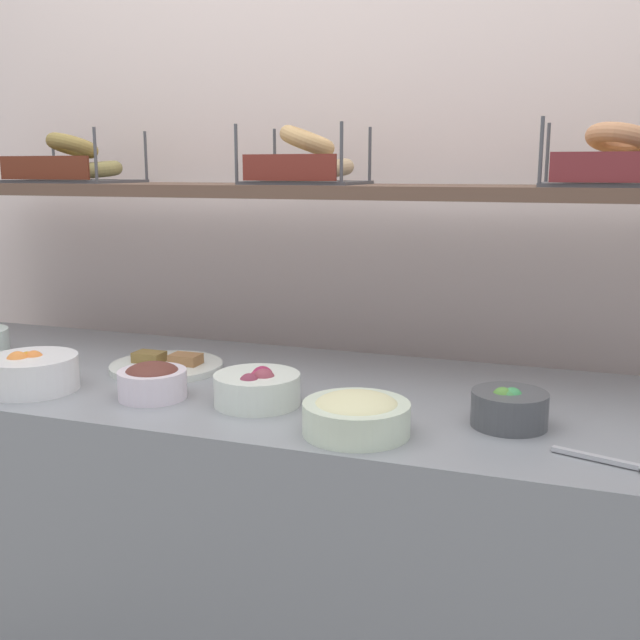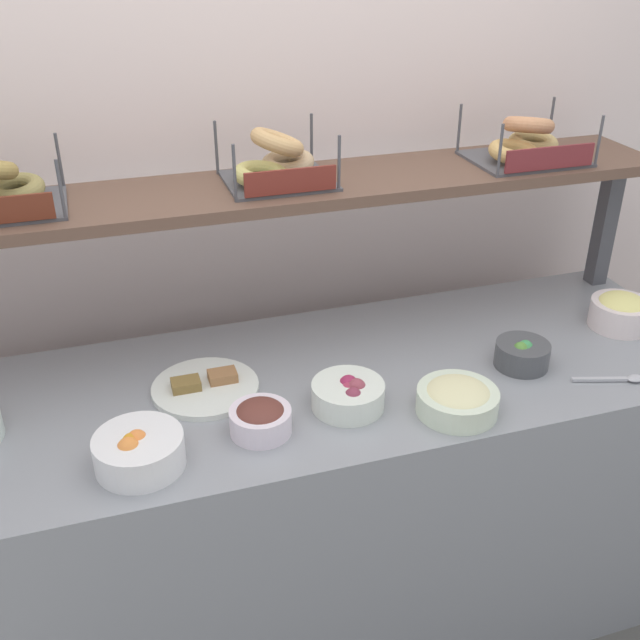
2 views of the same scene
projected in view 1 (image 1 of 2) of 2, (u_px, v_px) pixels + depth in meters
back_wall at (341, 212)px, 2.10m from camera, size 3.38×0.06×2.40m
deli_counter at (266, 559)px, 1.74m from camera, size 2.18×0.70×0.85m
upper_shelf at (306, 191)px, 1.82m from camera, size 2.14×0.32×0.03m
bowl_beet_salad at (257, 388)px, 1.50m from camera, size 0.17×0.17×0.08m
bowl_chocolate_spread at (152, 381)px, 1.55m from camera, size 0.14×0.14×0.07m
bowl_fruit_salad at (32, 372)px, 1.60m from camera, size 0.19×0.19×0.09m
bowl_veggie_mix at (509, 408)px, 1.38m from camera, size 0.14×0.14×0.08m
bowl_potato_salad at (356, 414)px, 1.34m from camera, size 0.19×0.19×0.07m
serving_plate_white at (167, 365)px, 1.77m from camera, size 0.26×0.26×0.04m
serving_spoon_near_plate at (627, 464)px, 1.19m from camera, size 0.18×0.07×0.01m
bagel_basket_everything at (72, 166)px, 2.04m from camera, size 0.32×0.26×0.14m
bagel_basket_plain at (304, 164)px, 1.82m from camera, size 0.28×0.26×0.15m
bagel_basket_sesame at (617, 164)px, 1.57m from camera, size 0.31×0.25×0.14m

